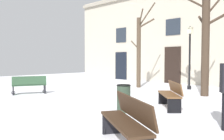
# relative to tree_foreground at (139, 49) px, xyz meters

# --- Properties ---
(ground_plane) EXTENTS (30.76, 30.76, 0.00)m
(ground_plane) POSITION_rel_tree_foreground_xyz_m (0.38, -4.26, -2.24)
(ground_plane) COLOR white
(building_facade) EXTENTS (19.22, 0.60, 6.89)m
(building_facade) POSITION_rel_tree_foreground_xyz_m (0.38, 3.72, 1.26)
(building_facade) COLOR #BCB29E
(building_facade) RESTS_ON ground
(tree_foreground) EXTENTS (1.81, 1.05, 4.94)m
(tree_foreground) POSITION_rel_tree_foreground_xyz_m (0.00, 0.00, 0.00)
(tree_foreground) COLOR #4C3D2D
(tree_foreground) RESTS_ON ground
(tree_center) EXTENTS (2.28, 2.06, 5.47)m
(tree_center) POSITION_rel_tree_foreground_xyz_m (4.09, -0.50, 0.42)
(tree_center) COLOR #423326
(tree_center) RESTS_ON ground
(streetlamp) EXTENTS (0.30, 0.30, 3.49)m
(streetlamp) POSITION_rel_tree_foreground_xyz_m (2.53, 1.23, -0.09)
(streetlamp) COLOR black
(streetlamp) RESTS_ON ground
(litter_bin) EXTENTS (0.46, 0.46, 0.86)m
(litter_bin) POSITION_rel_tree_foreground_xyz_m (3.58, -5.51, -1.80)
(litter_bin) COLOR #2D3D2D
(litter_bin) RESTS_ON ground
(bench_back_to_back_left) EXTENTS (1.83, 1.36, 0.95)m
(bench_back_to_back_left) POSITION_rel_tree_foreground_xyz_m (5.57, -7.72, -1.74)
(bench_back_to_back_left) COLOR #3D2819
(bench_back_to_back_left) RESTS_ON ground
(bench_by_litter_bin) EXTENTS (1.46, 1.52, 0.89)m
(bench_by_litter_bin) POSITION_rel_tree_foreground_xyz_m (4.35, -3.98, -1.77)
(bench_by_litter_bin) COLOR brown
(bench_by_litter_bin) RESTS_ON ground
(bench_facing_shops) EXTENTS (1.04, 1.60, 0.87)m
(bench_facing_shops) POSITION_rel_tree_foreground_xyz_m (-2.12, -5.76, -1.79)
(bench_facing_shops) COLOR #2D4C33
(bench_facing_shops) RESTS_ON ground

